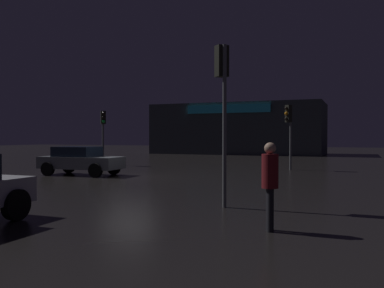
{
  "coord_description": "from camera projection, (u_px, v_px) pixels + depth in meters",
  "views": [
    {
      "loc": [
        9.98,
        -16.64,
        1.93
      ],
      "look_at": [
        1.55,
        4.07,
        1.51
      ],
      "focal_mm": 38.45,
      "sensor_mm": 36.0,
      "label": 1
    }
  ],
  "objects": [
    {
      "name": "ground_plane",
      "position": [
        129.0,
        178.0,
        19.2
      ],
      "size": [
        120.0,
        120.0,
        0.0
      ],
      "primitive_type": "plane",
      "color": "black"
    },
    {
      "name": "traffic_signal_opposite",
      "position": [
        103.0,
        126.0,
        27.43
      ],
      "size": [
        0.42,
        0.43,
        3.63
      ],
      "color": "#595B60",
      "rests_on": "ground"
    },
    {
      "name": "car_near",
      "position": [
        80.0,
        160.0,
        20.37
      ],
      "size": [
        4.16,
        2.04,
        1.42
      ],
      "color": "slate",
      "rests_on": "ground"
    },
    {
      "name": "traffic_signal_cross_left",
      "position": [
        289.0,
        121.0,
        23.46
      ],
      "size": [
        0.41,
        0.43,
        3.72
      ],
      "color": "#595B60",
      "rests_on": "ground"
    },
    {
      "name": "store_building",
      "position": [
        239.0,
        129.0,
        45.8
      ],
      "size": [
        18.32,
        8.24,
        5.46
      ],
      "color": "#33383D",
      "rests_on": "ground"
    },
    {
      "name": "traffic_signal_main",
      "position": [
        222.0,
        84.0,
        11.18
      ],
      "size": [
        0.43,
        0.42,
        4.4
      ],
      "color": "#595B60",
      "rests_on": "ground"
    },
    {
      "name": "pedestrian",
      "position": [
        270.0,
        179.0,
        8.33
      ],
      "size": [
        0.43,
        0.43,
        1.81
      ],
      "color": "black",
      "rests_on": "ground"
    }
  ]
}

